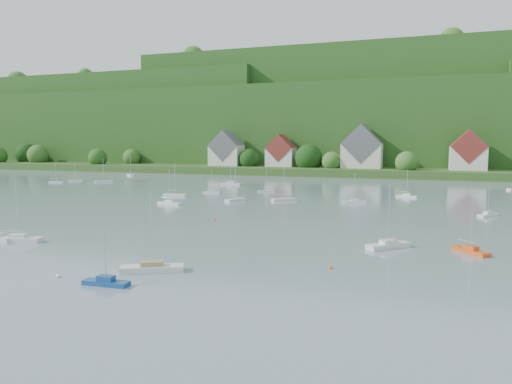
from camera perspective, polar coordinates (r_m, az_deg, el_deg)
far_shore_strip at (r=217.09m, az=11.41°, el=2.60°), size 600.00×60.00×3.00m
forested_ridge at (r=284.90m, az=13.52°, el=7.64°), size 620.00×181.22×69.89m
village_building_0 at (r=218.87m, az=-3.49°, el=4.83°), size 14.00×10.40×16.00m
village_building_1 at (r=212.37m, az=2.97°, el=4.59°), size 12.00×9.36×14.00m
village_building_2 at (r=204.22m, az=12.39°, el=4.83°), size 16.00×11.44×18.00m
village_building_3 at (r=201.26m, az=23.71°, el=4.21°), size 13.00×10.40×15.50m
near_sailboat_1 at (r=50.16m, az=-17.26°, el=-10.03°), size 4.78×1.59×6.36m
near_sailboat_2 at (r=53.84m, az=-12.15°, el=-8.70°), size 6.84×4.65×9.05m
near_sailboat_3 at (r=66.30m, az=15.33°, el=-6.01°), size 5.66×5.63×8.42m
near_sailboat_5 at (r=66.71m, az=23.98°, el=-6.29°), size 4.47×4.79×6.91m
near_sailboat_6 at (r=75.47m, az=-26.21°, el=-4.96°), size 6.66×3.40×8.66m
mooring_buoy_1 at (r=54.75m, az=-22.26°, el=-9.28°), size 0.45×0.45×0.45m
mooring_buoy_2 at (r=54.57m, az=8.73°, el=-8.94°), size 0.41×0.41×0.41m
mooring_buoy_3 at (r=85.71m, az=-4.90°, el=-3.42°), size 0.43×0.43×0.43m
far_sailboat_cluster at (r=134.15m, az=5.88°, el=0.15°), size 200.13×77.50×8.71m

